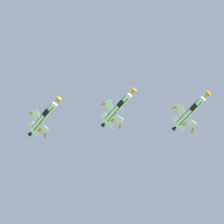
{
  "coord_description": "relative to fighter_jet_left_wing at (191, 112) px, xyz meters",
  "views": [
    {
      "loc": [
        0.75,
        -2.35,
        1.51
      ],
      "look_at": [
        -29.1,
        73.85,
        146.89
      ],
      "focal_mm": 89.5,
      "sensor_mm": 36.0,
      "label": 1
    }
  ],
  "objects": [
    {
      "name": "fighter_jet_left_outer",
      "position": [
        -41.37,
        -14.24,
        -0.0
      ],
      "size": [
        14.42,
        10.15,
        7.8
      ],
      "rotation": [
        0.0,
        -0.87,
        4.18
      ],
      "color": "white"
    },
    {
      "name": "fighter_jet_right_wing",
      "position": [
        -20.26,
        -7.32,
        3.3
      ],
      "size": [
        14.42,
        10.1,
        7.6
      ],
      "rotation": [
        0.0,
        -0.84,
        4.18
      ],
      "color": "white"
    },
    {
      "name": "fighter_jet_left_wing",
      "position": [
        0.0,
        0.0,
        0.0
      ],
      "size": [
        14.42,
        10.15,
        7.79
      ],
      "rotation": [
        0.0,
        -0.87,
        4.18
      ],
      "color": "white"
    }
  ]
}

